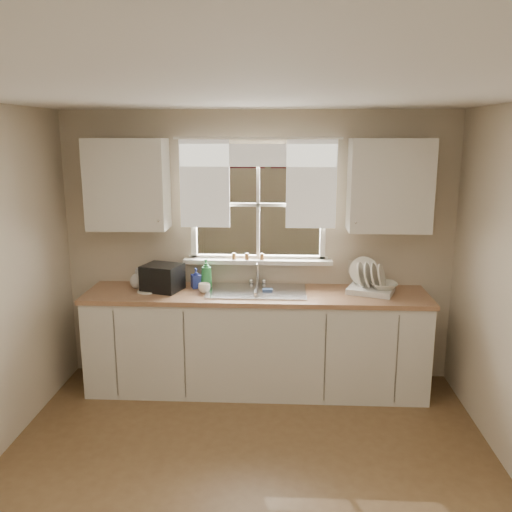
# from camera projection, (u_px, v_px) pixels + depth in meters

# --- Properties ---
(ground) EXTENTS (4.00, 4.00, 0.00)m
(ground) POSITION_uv_depth(u_px,v_px,m) (242.00, 510.00, 3.36)
(ground) COLOR brown
(ground) RESTS_ON ground
(room_walls) EXTENTS (3.62, 4.02, 2.50)m
(room_walls) POSITION_uv_depth(u_px,v_px,m) (240.00, 325.00, 3.03)
(room_walls) COLOR beige
(room_walls) RESTS_ON ground
(ceiling) EXTENTS (3.60, 4.00, 0.02)m
(ceiling) POSITION_uv_depth(u_px,v_px,m) (240.00, 91.00, 2.82)
(ceiling) COLOR silver
(ceiling) RESTS_ON room_walls
(window) EXTENTS (1.38, 0.16, 1.06)m
(window) POSITION_uv_depth(u_px,v_px,m) (258.00, 223.00, 4.99)
(window) COLOR white
(window) RESTS_ON room_walls
(curtains) EXTENTS (1.50, 0.03, 0.81)m
(curtains) POSITION_uv_depth(u_px,v_px,m) (258.00, 174.00, 4.84)
(curtains) COLOR white
(curtains) RESTS_ON room_walls
(base_cabinets) EXTENTS (3.00, 0.62, 0.87)m
(base_cabinets) POSITION_uv_depth(u_px,v_px,m) (256.00, 343.00, 4.91)
(base_cabinets) COLOR silver
(base_cabinets) RESTS_ON ground
(countertop) EXTENTS (3.04, 0.65, 0.04)m
(countertop) POSITION_uv_depth(u_px,v_px,m) (256.00, 295.00, 4.81)
(countertop) COLOR #A67753
(countertop) RESTS_ON base_cabinets
(upper_cabinet_left) EXTENTS (0.70, 0.33, 0.80)m
(upper_cabinet_left) POSITION_uv_depth(u_px,v_px,m) (128.00, 184.00, 4.80)
(upper_cabinet_left) COLOR silver
(upper_cabinet_left) RESTS_ON room_walls
(upper_cabinet_right) EXTENTS (0.70, 0.33, 0.80)m
(upper_cabinet_right) POSITION_uv_depth(u_px,v_px,m) (390.00, 185.00, 4.68)
(upper_cabinet_right) COLOR silver
(upper_cabinet_right) RESTS_ON room_walls
(wall_outlet) EXTENTS (0.08, 0.01, 0.12)m
(wall_outlet) POSITION_uv_depth(u_px,v_px,m) (352.00, 267.00, 5.02)
(wall_outlet) COLOR beige
(wall_outlet) RESTS_ON room_walls
(sill_jars) EXTENTS (0.30, 0.04, 0.06)m
(sill_jars) POSITION_uv_depth(u_px,v_px,m) (248.00, 256.00, 5.00)
(sill_jars) COLOR brown
(sill_jars) RESTS_ON window
(backyard) EXTENTS (20.00, 10.00, 6.13)m
(backyard) POSITION_uv_depth(u_px,v_px,m) (302.00, 74.00, 10.78)
(backyard) COLOR #335421
(backyard) RESTS_ON ground
(sink) EXTENTS (0.88, 0.52, 0.40)m
(sink) POSITION_uv_depth(u_px,v_px,m) (256.00, 299.00, 4.85)
(sink) COLOR #B7B7BC
(sink) RESTS_ON countertop
(dish_rack) EXTENTS (0.46, 0.40, 0.30)m
(dish_rack) POSITION_uv_depth(u_px,v_px,m) (370.00, 284.00, 4.79)
(dish_rack) COLOR white
(dish_rack) RESTS_ON countertop
(bowl) EXTENTS (0.24, 0.24, 0.06)m
(bowl) POSITION_uv_depth(u_px,v_px,m) (384.00, 286.00, 4.73)
(bowl) COLOR silver
(bowl) RESTS_ON dish_rack
(soap_bottle_a) EXTENTS (0.14, 0.14, 0.27)m
(soap_bottle_a) POSITION_uv_depth(u_px,v_px,m) (206.00, 274.00, 4.92)
(soap_bottle_a) COLOR green
(soap_bottle_a) RESTS_ON countertop
(soap_bottle_b) EXTENTS (0.11, 0.11, 0.18)m
(soap_bottle_b) POSITION_uv_depth(u_px,v_px,m) (196.00, 278.00, 4.94)
(soap_bottle_b) COLOR #2C3EA8
(soap_bottle_b) RESTS_ON countertop
(soap_bottle_c) EXTENTS (0.18, 0.18, 0.19)m
(soap_bottle_c) POSITION_uv_depth(u_px,v_px,m) (138.00, 278.00, 4.94)
(soap_bottle_c) COLOR #EFEEC5
(soap_bottle_c) RESTS_ON countertop
(saucer) EXTENTS (0.17, 0.17, 0.01)m
(saucer) POSITION_uv_depth(u_px,v_px,m) (147.00, 291.00, 4.82)
(saucer) COLOR white
(saucer) RESTS_ON countertop
(cup) EXTENTS (0.11, 0.11, 0.08)m
(cup) POSITION_uv_depth(u_px,v_px,m) (204.00, 288.00, 4.79)
(cup) COLOR white
(cup) RESTS_ON countertop
(black_appliance) EXTENTS (0.39, 0.36, 0.24)m
(black_appliance) POSITION_uv_depth(u_px,v_px,m) (162.00, 278.00, 4.85)
(black_appliance) COLOR black
(black_appliance) RESTS_ON countertop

